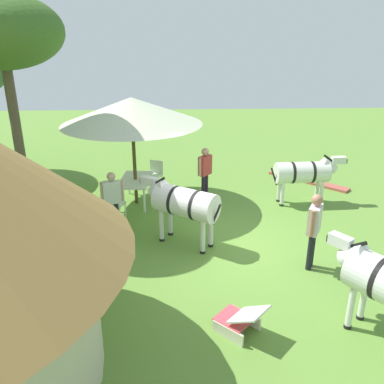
{
  "coord_description": "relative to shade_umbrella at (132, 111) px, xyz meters",
  "views": [
    {
      "loc": [
        -8.44,
        1.26,
        4.73
      ],
      "look_at": [
        0.94,
        0.84,
        1.0
      ],
      "focal_mm": 37.99,
      "sensor_mm": 36.0,
      "label": 1
    }
  ],
  "objects": [
    {
      "name": "ground_plane",
      "position": [
        -2.67,
        -2.4,
        -2.71
      ],
      "size": [
        36.0,
        36.0,
        0.0
      ],
      "primitive_type": "plane",
      "color": "olive"
    },
    {
      "name": "shade_umbrella",
      "position": [
        0.0,
        0.0,
        0.0
      ],
      "size": [
        3.88,
        3.88,
        3.07
      ],
      "color": "#493B1A",
      "rests_on": "ground_plane"
    },
    {
      "name": "patio_dining_table",
      "position": [
        0.0,
        -0.0,
        -2.05
      ],
      "size": [
        1.59,
        0.99,
        0.74
      ],
      "rotation": [
        0.0,
        0.0,
        -0.1
      ],
      "color": "silver",
      "rests_on": "ground_plane"
    },
    {
      "name": "patio_chair_east_end",
      "position": [
        -1.19,
        0.49,
        -2.19
      ],
      "size": [
        0.56,
        0.57,
        0.9
      ],
      "rotation": [
        0.0,
        0.0,
        -1.96
      ],
      "color": "silver",
      "rests_on": "ground_plane"
    },
    {
      "name": "patio_chair_near_lawn",
      "position": [
        1.18,
        -0.52,
        -2.19
      ],
      "size": [
        0.56,
        0.57,
        0.9
      ],
      "rotation": [
        0.0,
        0.0,
        1.16
      ],
      "color": "white",
      "rests_on": "ground_plane"
    },
    {
      "name": "guest_beside_umbrella",
      "position": [
        0.12,
        -2.03,
        -1.74
      ],
      "size": [
        0.46,
        0.43,
        1.61
      ],
      "rotation": [
        0.0,
        0.0,
        2.44
      ],
      "color": "black",
      "rests_on": "ground_plane"
    },
    {
      "name": "guest_behind_table",
      "position": [
        -1.83,
        0.39,
        -1.76
      ],
      "size": [
        0.26,
        0.56,
        1.58
      ],
      "rotation": [
        0.0,
        0.0,
        1.73
      ],
      "color": "black",
      "rests_on": "ground_plane"
    },
    {
      "name": "standing_watcher",
      "position": [
        -3.72,
        -3.99,
        -1.69
      ],
      "size": [
        0.54,
        0.41,
        1.69
      ],
      "rotation": [
        0.0,
        0.0,
        -0.51
      ],
      "color": "black",
      "rests_on": "ground_plane"
    },
    {
      "name": "striped_lounge_chair",
      "position": [
        -5.65,
        -2.19,
        -2.46
      ],
      "size": [
        0.94,
        0.95,
        0.61
      ],
      "rotation": [
        0.0,
        0.0,
        5.53
      ],
      "color": "#CE424E",
      "rests_on": "ground_plane"
    },
    {
      "name": "zebra_nearest_camera",
      "position": [
        -2.51,
        -1.34,
        -1.67
      ],
      "size": [
        1.46,
        1.9,
        1.58
      ],
      "rotation": [
        0.0,
        0.0,
        5.69
      ],
      "color": "silver",
      "rests_on": "ground_plane"
    },
    {
      "name": "zebra_toward_hut",
      "position": [
        -0.22,
        -4.86,
        -1.78
      ],
      "size": [
        0.68,
        2.22,
        1.47
      ],
      "rotation": [
        0.0,
        0.0,
        3.19
      ],
      "color": "silver",
      "rests_on": "ground_plane"
    },
    {
      "name": "acacia_tree_left_background",
      "position": [
        -1.2,
        2.69,
        1.96
      ],
      "size": [
        2.79,
        2.79,
        5.55
      ],
      "color": "brown",
      "rests_on": "ground_plane"
    },
    {
      "name": "brick_patio_kerb",
      "position": [
        1.53,
        -5.6,
        -2.67
      ],
      "size": [
        2.22,
        2.25,
        0.08
      ],
      "primitive_type": "cube",
      "rotation": [
        0.0,
        0.0,
        0.8
      ],
      "color": "#A95043",
      "rests_on": "ground_plane"
    }
  ]
}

